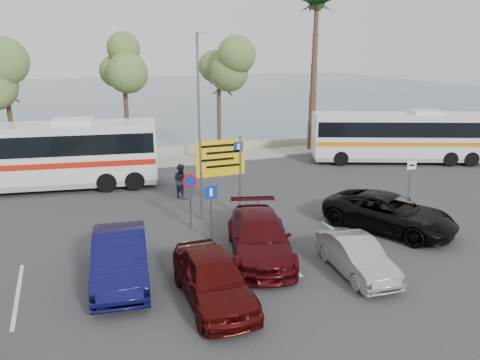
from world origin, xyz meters
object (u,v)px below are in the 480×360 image
object	(u,v)px
car_blue	(120,257)
pedestrian_far	(181,181)
coach_bus_right	(398,138)
coach_bus_left	(40,158)
suv_black	(389,213)
direction_sign	(221,164)
car_red	(213,278)
car_maroon	(260,237)
car_silver_b	(357,256)
street_lamp_right	(199,91)

from	to	relation	value
car_blue	pedestrian_far	size ratio (longest dim) A/B	2.73
pedestrian_far	coach_bus_right	bearing A→B (deg)	-108.67
coach_bus_left	car_blue	size ratio (longest dim) A/B	2.54
coach_bus_right	suv_black	bearing A→B (deg)	-129.99
coach_bus_right	direction_sign	bearing A→B (deg)	-157.94
car_blue	car_red	world-z (taller)	car_blue
direction_sign	car_maroon	bearing A→B (deg)	-90.06
coach_bus_right	car_maroon	size ratio (longest dim) A/B	2.12
car_blue	suv_black	size ratio (longest dim) A/B	0.90
coach_bus_left	suv_black	world-z (taller)	coach_bus_left
car_blue	car_red	xyz separation A→B (m)	(2.40, -2.32, -0.04)
coach_bus_left	car_red	bearing A→B (deg)	-70.29
suv_black	direction_sign	bearing A→B (deg)	118.96
direction_sign	coach_bus_right	world-z (taller)	direction_sign
coach_bus_left	car_red	xyz separation A→B (m)	(5.02, -14.00, -0.97)
coach_bus_right	car_blue	distance (m)	21.41
car_silver_b	coach_bus_left	bearing A→B (deg)	130.15
car_maroon	pedestrian_far	distance (m)	7.71
car_blue	suv_black	world-z (taller)	car_blue
street_lamp_right	suv_black	xyz separation A→B (m)	(4.00, -14.19, -3.86)
street_lamp_right	car_silver_b	world-z (taller)	street_lamp_right
street_lamp_right	car_red	world-z (taller)	street_lamp_right
street_lamp_right	coach_bus_left	world-z (taller)	street_lamp_right
coach_bus_left	car_maroon	distance (m)	13.89
coach_bus_right	pedestrian_far	bearing A→B (deg)	-171.02
coach_bus_right	car_maroon	distance (m)	17.24
direction_sign	coach_bus_left	distance (m)	10.49
suv_black	car_silver_b	world-z (taller)	suv_black
pedestrian_far	direction_sign	bearing A→B (deg)	169.27
street_lamp_right	pedestrian_far	xyz separation A→B (m)	(-3.00, -7.02, -3.72)
direction_sign	car_red	xyz separation A→B (m)	(-2.49, -6.70, -1.68)
car_silver_b	street_lamp_right	bearing A→B (deg)	96.29
car_red	street_lamp_right	bearing A→B (deg)	76.01
car_maroon	car_red	size ratio (longest dim) A/B	1.17
direction_sign	car_blue	world-z (taller)	direction_sign
street_lamp_right	coach_bus_right	xyz separation A→B (m)	(12.00, -4.65, -3.02)
street_lamp_right	suv_black	size ratio (longest dim) A/B	1.51
coach_bus_right	coach_bus_left	bearing A→B (deg)	175.66
street_lamp_right	coach_bus_left	size ratio (longest dim) A/B	0.66
car_maroon	car_red	xyz separation A→B (m)	(-2.48, -2.35, 0.00)
coach_bus_right	pedestrian_far	size ratio (longest dim) A/B	6.28
coach_bus_right	car_blue	xyz separation A→B (m)	(-18.88, -10.05, -0.79)
car_red	car_silver_b	distance (m)	4.99
suv_black	car_red	bearing A→B (deg)	170.22
pedestrian_far	suv_black	bearing A→B (deg)	-163.33
direction_sign	car_silver_b	size ratio (longest dim) A/B	0.97
car_blue	street_lamp_right	bearing A→B (deg)	71.99
street_lamp_right	suv_black	world-z (taller)	street_lamp_right
street_lamp_right	car_red	bearing A→B (deg)	-104.76
suv_black	pedestrian_far	size ratio (longest dim) A/B	3.03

